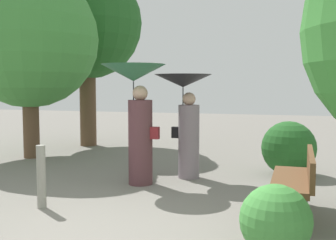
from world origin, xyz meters
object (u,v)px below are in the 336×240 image
person_left (137,102)px  tree_near_left (28,28)px  park_bench (297,177)px  person_right (186,107)px  path_marker_post (41,177)px  tree_mid_left (86,13)px

person_left → tree_near_left: bearing=66.5°
park_bench → person_left: bearing=-112.6°
person_right → park_bench: bearing=-129.5°
person_left → park_bench: bearing=-109.4°
person_right → park_bench: size_ratio=1.23×
park_bench → path_marker_post: (-3.29, -0.57, -0.08)m
person_left → path_marker_post: size_ratio=2.34×
tree_mid_left → path_marker_post: bearing=-68.4°
person_right → tree_mid_left: 5.25m
person_right → park_bench: 2.72m
park_bench → tree_mid_left: 7.94m
park_bench → tree_mid_left: (-5.44, 4.89, 3.08)m
path_marker_post → person_left: bearing=66.6°
person_left → person_right: 0.96m
person_left → park_bench: size_ratio=1.33×
park_bench → path_marker_post: size_ratio=1.76×
tree_near_left → path_marker_post: 4.88m
tree_mid_left → person_right: bearing=-41.1°
park_bench → path_marker_post: bearing=-79.3°
park_bench → tree_mid_left: tree_mid_left is taller
park_bench → tree_near_left: (-5.79, 2.78, 2.42)m
park_bench → tree_near_left: 6.86m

